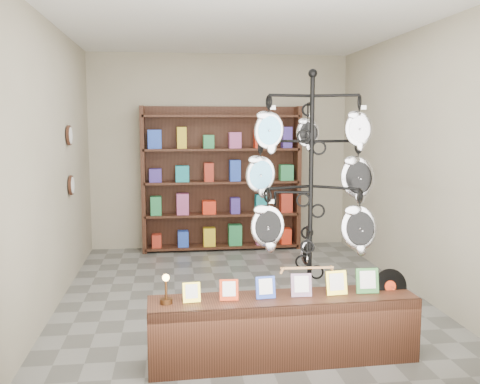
# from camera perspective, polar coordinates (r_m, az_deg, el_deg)

# --- Properties ---
(ground) EXTENTS (5.00, 5.00, 0.00)m
(ground) POSITION_cam_1_polar(r_m,az_deg,el_deg) (6.19, 0.13, -10.95)
(ground) COLOR slate
(ground) RESTS_ON ground
(room_envelope) EXTENTS (5.00, 5.00, 5.00)m
(room_envelope) POSITION_cam_1_polar(r_m,az_deg,el_deg) (5.88, 0.14, 6.43)
(room_envelope) COLOR #ADA38B
(room_envelope) RESTS_ON ground
(display_tree) EXTENTS (1.23, 1.14, 2.41)m
(display_tree) POSITION_cam_1_polar(r_m,az_deg,el_deg) (4.73, 7.57, 0.57)
(display_tree) COLOR black
(display_tree) RESTS_ON ground
(front_shelf) EXTENTS (2.20, 0.51, 0.77)m
(front_shelf) POSITION_cam_1_polar(r_m,az_deg,el_deg) (4.54, 4.62, -14.31)
(front_shelf) COLOR black
(front_shelf) RESTS_ON ground
(back_shelving) EXTENTS (2.42, 0.36, 2.20)m
(back_shelving) POSITION_cam_1_polar(r_m,az_deg,el_deg) (8.21, -1.99, 0.95)
(back_shelving) COLOR black
(back_shelving) RESTS_ON ground
(wall_clocks) EXTENTS (0.03, 0.24, 0.84)m
(wall_clocks) POSITION_cam_1_polar(r_m,az_deg,el_deg) (6.75, -17.65, 3.23)
(wall_clocks) COLOR black
(wall_clocks) RESTS_ON ground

